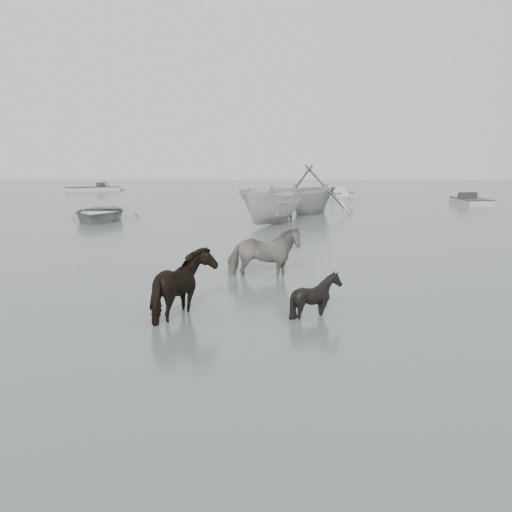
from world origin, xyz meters
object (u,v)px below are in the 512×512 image
pony_pinto (263,246)px  pony_dark (186,278)px  rowboat_lead (99,210)px  pony_black (316,289)px

pony_pinto → pony_dark: (-1.49, -4.35, -0.04)m
pony_pinto → rowboat_lead: pony_pinto is taller
pony_pinto → pony_dark: size_ratio=1.24×
pony_pinto → rowboat_lead: bearing=31.2°
pony_dark → rowboat_lead: 19.95m
pony_dark → pony_black: (2.62, 0.11, -0.24)m
pony_pinto → rowboat_lead: (-8.36, 14.39, -0.33)m
pony_pinto → pony_black: size_ratio=1.80×
pony_dark → rowboat_lead: pony_dark is taller
pony_black → pony_dark: bearing=102.8°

